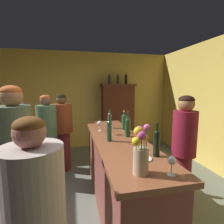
% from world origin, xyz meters
% --- Properties ---
extents(wall_back, '(5.73, 0.12, 2.62)m').
position_xyz_m(wall_back, '(0.00, 3.05, 1.31)').
color(wall_back, '#D9B451').
rests_on(wall_back, ground).
extents(bar_counter, '(0.64, 2.42, 1.00)m').
position_xyz_m(bar_counter, '(0.68, 0.31, 0.51)').
color(bar_counter, brown).
rests_on(bar_counter, ground).
extents(display_cabinet, '(0.94, 0.38, 1.76)m').
position_xyz_m(display_cabinet, '(1.32, 2.77, 0.92)').
color(display_cabinet, '#4B2016').
rests_on(display_cabinet, ground).
extents(wine_bottle_pinot, '(0.07, 0.07, 0.32)m').
position_xyz_m(wine_bottle_pinot, '(0.69, 0.89, 1.14)').
color(wine_bottle_pinot, '#23512E').
rests_on(wine_bottle_pinot, bar_counter).
extents(wine_bottle_chardonnay, '(0.06, 0.06, 0.33)m').
position_xyz_m(wine_bottle_chardonnay, '(0.54, 0.19, 1.15)').
color(wine_bottle_chardonnay, '#22482D').
rests_on(wine_bottle_chardonnay, bar_counter).
extents(wine_bottle_merlot, '(0.07, 0.07, 0.30)m').
position_xyz_m(wine_bottle_merlot, '(0.83, 0.34, 1.14)').
color(wine_bottle_merlot, '#1F3C1E').
rests_on(wine_bottle_merlot, bar_counter).
extents(wine_bottle_rose, '(0.07, 0.07, 0.33)m').
position_xyz_m(wine_bottle_rose, '(0.89, -0.39, 1.15)').
color(wine_bottle_rose, black).
rests_on(wine_bottle_rose, bar_counter).
extents(wine_bottle_riesling, '(0.08, 0.08, 0.30)m').
position_xyz_m(wine_bottle_riesling, '(0.90, 0.75, 1.14)').
color(wine_bottle_riesling, '#235032').
rests_on(wine_bottle_riesling, bar_counter).
extents(wine_bottle_malbec, '(0.07, 0.07, 0.32)m').
position_xyz_m(wine_bottle_malbec, '(0.89, 0.52, 1.14)').
color(wine_bottle_malbec, '#193918').
rests_on(wine_bottle_malbec, bar_counter).
extents(wine_glass_front, '(0.08, 0.08, 0.15)m').
position_xyz_m(wine_glass_front, '(0.62, 0.49, 1.11)').
color(wine_glass_front, white).
rests_on(wine_glass_front, bar_counter).
extents(wine_glass_mid, '(0.06, 0.06, 0.15)m').
position_xyz_m(wine_glass_mid, '(0.83, -0.76, 1.11)').
color(wine_glass_mid, white).
rests_on(wine_glass_mid, bar_counter).
extents(wine_glass_rear, '(0.07, 0.07, 0.16)m').
position_xyz_m(wine_glass_rear, '(0.50, 0.75, 1.11)').
color(wine_glass_rear, white).
rests_on(wine_glass_rear, bar_counter).
extents(flower_arrangement, '(0.15, 0.14, 0.39)m').
position_xyz_m(flower_arrangement, '(0.60, -0.68, 1.19)').
color(flower_arrangement, tan).
rests_on(flower_arrangement, bar_counter).
extents(cheese_plate, '(0.16, 0.16, 0.01)m').
position_xyz_m(cheese_plate, '(0.73, -0.43, 1.01)').
color(cheese_plate, white).
rests_on(cheese_plate, bar_counter).
extents(display_bottle_left, '(0.07, 0.07, 0.28)m').
position_xyz_m(display_bottle_left, '(1.09, 2.77, 1.89)').
color(display_bottle_left, '#242839').
rests_on(display_bottle_left, display_cabinet).
extents(display_bottle_midleft, '(0.07, 0.07, 0.27)m').
position_xyz_m(display_bottle_midleft, '(1.32, 2.77, 1.89)').
color(display_bottle_midleft, '#212C31').
rests_on(display_bottle_midleft, display_cabinet).
extents(display_bottle_center, '(0.07, 0.07, 0.31)m').
position_xyz_m(display_bottle_center, '(1.55, 2.77, 1.91)').
color(display_bottle_center, black).
rests_on(display_bottle_center, display_cabinet).
extents(patron_near_entrance, '(0.32, 0.32, 1.55)m').
position_xyz_m(patron_near_entrance, '(-0.32, 1.09, 0.86)').
color(patron_near_entrance, '#44674B').
rests_on(patron_near_entrance, ground).
extents(patron_tall, '(0.33, 0.33, 1.69)m').
position_xyz_m(patron_tall, '(-0.46, -0.06, 0.94)').
color(patron_tall, '#516449').
rests_on(patron_tall, ground).
extents(patron_by_cabinet, '(0.40, 0.40, 1.54)m').
position_xyz_m(patron_by_cabinet, '(-0.11, 1.66, 0.83)').
color(patron_by_cabinet, maroon).
rests_on(patron_by_cabinet, ground).
extents(patron_in_navy, '(0.33, 0.33, 1.58)m').
position_xyz_m(patron_in_navy, '(-0.90, 1.52, 0.88)').
color(patron_in_navy, '#9E9291').
rests_on(patron_in_navy, ground).
extents(bartender, '(0.31, 0.31, 1.57)m').
position_xyz_m(bartender, '(1.51, 0.06, 0.88)').
color(bartender, maroon).
rests_on(bartender, ground).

